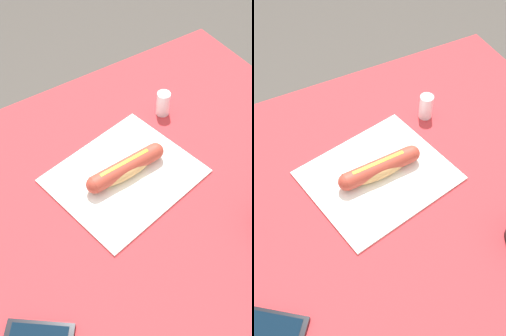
{
  "view_description": "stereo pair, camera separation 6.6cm",
  "coord_description": "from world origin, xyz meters",
  "views": [
    {
      "loc": [
        -0.33,
        -0.46,
        1.52
      ],
      "look_at": [
        0.0,
        0.06,
        0.77
      ],
      "focal_mm": 44.52,
      "sensor_mm": 36.0,
      "label": 1
    },
    {
      "loc": [
        -0.27,
        -0.49,
        1.52
      ],
      "look_at": [
        0.0,
        0.06,
        0.77
      ],
      "focal_mm": 44.52,
      "sensor_mm": 36.0,
      "label": 2
    }
  ],
  "objects": [
    {
      "name": "paper_wrapper",
      "position": [
        0.0,
        0.06,
        0.74
      ],
      "size": [
        0.37,
        0.33,
        0.01
      ],
      "primitive_type": "cube",
      "rotation": [
        0.0,
        0.0,
        0.19
      ],
      "color": "white",
      "rests_on": "dining_table"
    },
    {
      "name": "ground_plane",
      "position": [
        0.0,
        0.0,
        0.0
      ],
      "size": [
        6.0,
        6.0,
        0.0
      ],
      "primitive_type": "plane",
      "color": "#47423D",
      "rests_on": "ground"
    },
    {
      "name": "salt_shaker",
      "position": [
        0.21,
        0.18,
        0.77
      ],
      "size": [
        0.04,
        0.04,
        0.07
      ],
      "primitive_type": "cylinder",
      "color": "silver",
      "rests_on": "dining_table"
    },
    {
      "name": "hot_dog",
      "position": [
        0.0,
        0.06,
        0.77
      ],
      "size": [
        0.21,
        0.06,
        0.05
      ],
      "color": "tan",
      "rests_on": "paper_wrapper"
    },
    {
      "name": "dining_table",
      "position": [
        0.0,
        0.0,
        0.6
      ],
      "size": [
        1.11,
        0.88,
        0.74
      ],
      "color": "brown",
      "rests_on": "ground"
    },
    {
      "name": "cell_phone",
      "position": [
        -0.34,
        -0.18,
        0.74
      ],
      "size": [
        0.14,
        0.13,
        0.01
      ],
      "color": "black",
      "rests_on": "dining_table"
    }
  ]
}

